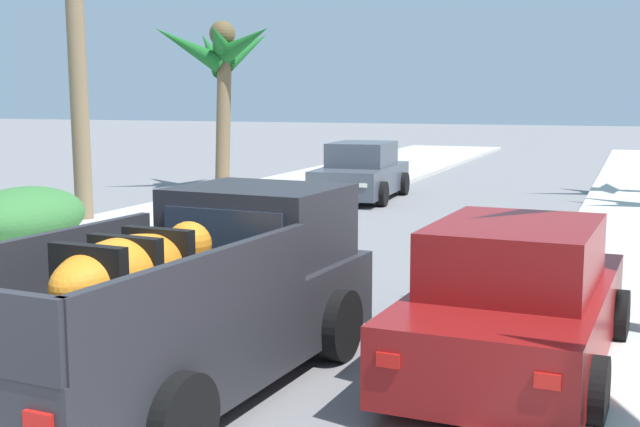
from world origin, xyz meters
TOP-DOWN VIEW (x-y plane):
  - sidewalk_left at (-5.10, 12.00)m, footprint 4.69×60.00m
  - curb_left at (-4.16, 12.00)m, footprint 0.16×60.00m
  - pickup_truck at (0.05, 4.52)m, footprint 2.48×5.33m
  - car_right_near at (2.92, 6.10)m, footprint 2.18×4.32m
  - car_left_mid at (-2.99, 19.20)m, footprint 2.20×4.34m
  - palm_tree_right_fore at (-7.59, 20.04)m, footprint 3.49×3.84m
  - hedge_bush at (-6.65, 10.17)m, footprint 1.80×2.80m

SIDE VIEW (x-z plane):
  - curb_left at x=-4.16m, z-range 0.00..0.10m
  - sidewalk_left at x=-5.10m, z-range 0.00..0.12m
  - hedge_bush at x=-6.65m, z-range 0.00..1.10m
  - car_right_near at x=2.92m, z-range -0.06..1.48m
  - car_left_mid at x=-2.99m, z-range -0.06..1.48m
  - pickup_truck at x=0.05m, z-range -0.09..1.71m
  - palm_tree_right_fore at x=-7.59m, z-range 1.41..6.36m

